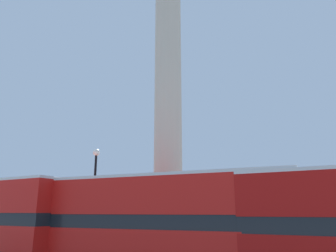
{
  "coord_description": "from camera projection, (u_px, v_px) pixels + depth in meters",
  "views": [
    {
      "loc": [
        8.47,
        -19.09,
        2.85
      ],
      "look_at": [
        0.0,
        0.0,
        8.33
      ],
      "focal_mm": 35.0,
      "sensor_mm": 36.0,
      "label": 1
    }
  ],
  "objects": [
    {
      "name": "monument_column",
      "position": [
        168.0,
        137.0,
        21.41
      ],
      "size": [
        4.6,
        4.6,
        21.31
      ],
      "color": "#BCB29E",
      "rests_on": "ground_plane"
    },
    {
      "name": "bus_a",
      "position": [
        165.0,
        223.0,
        13.37
      ],
      "size": [
        10.61,
        2.93,
        4.32
      ],
      "rotation": [
        0.0,
        0.0,
        -0.01
      ],
      "color": "red",
      "rests_on": "ground_plane"
    },
    {
      "name": "equestrian_statue",
      "position": [
        63.0,
        227.0,
        29.75
      ],
      "size": [
        4.03,
        3.75,
        5.48
      ],
      "rotation": [
        0.0,
        0.0,
        -0.58
      ],
      "color": "#BCB29E",
      "rests_on": "ground_plane"
    },
    {
      "name": "street_lamp",
      "position": [
        94.0,
        199.0,
        19.12
      ],
      "size": [
        0.41,
        0.41,
        6.53
      ],
      "color": "black",
      "rests_on": "ground_plane"
    }
  ]
}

